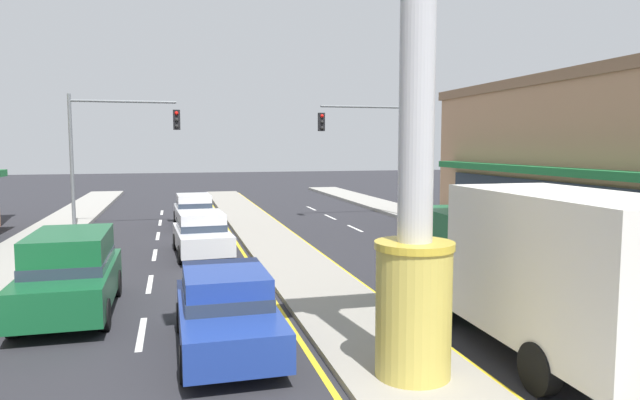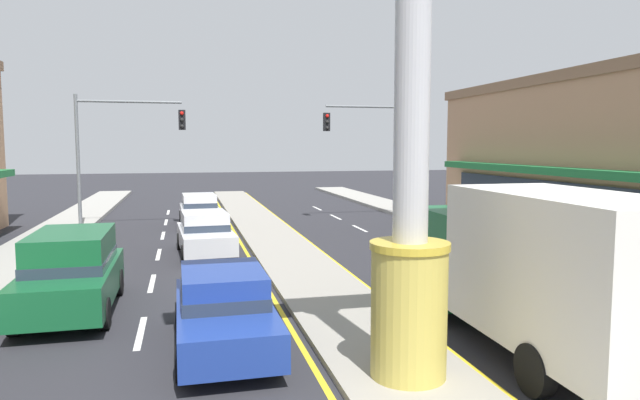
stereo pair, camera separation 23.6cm
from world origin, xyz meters
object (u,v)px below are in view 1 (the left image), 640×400
district_sign (416,130)px  sedan_near_right_lane (194,210)px  sedan_far_right_lane (226,309)px  suv_near_left_lane (70,272)px  box_truck_far_left_oncoming (538,265)px  sedan_mid_left_lane (202,233)px  traffic_light_right_side (374,139)px  traffic_light_left_side (112,138)px

district_sign → sedan_near_right_lane: district_sign is taller
district_sign → sedan_far_right_lane: district_sign is taller
suv_near_left_lane → box_truck_far_left_oncoming: box_truck_far_left_oncoming is taller
sedan_far_right_lane → sedan_mid_left_lane: (-0.00, 9.74, 0.00)m
traffic_light_right_side → box_truck_far_left_oncoming: (-3.62, -19.11, -2.55)m
district_sign → sedan_near_right_lane: bearing=98.2°
district_sign → sedan_far_right_lane: 5.00m
traffic_light_right_side → sedan_near_right_lane: (-9.26, -0.05, -3.46)m
district_sign → suv_near_left_lane: district_sign is taller
traffic_light_right_side → box_truck_far_left_oncoming: traffic_light_right_side is taller
traffic_light_left_side → sedan_far_right_lane: traffic_light_left_side is taller
district_sign → suv_near_left_lane: bearing=137.5°
sedan_near_right_lane → suv_near_left_lane: bearing=-103.1°
suv_near_left_lane → box_truck_far_left_oncoming: 10.23m
sedan_far_right_lane → box_truck_far_left_oncoming: 5.95m
district_sign → sedan_far_right_lane: (-2.83, 2.37, -3.37)m
suv_near_left_lane → box_truck_far_left_oncoming: size_ratio=0.66×
traffic_light_left_side → traffic_light_right_side: bearing=3.3°
district_sign → sedan_mid_left_lane: bearing=103.2°
traffic_light_right_side → suv_near_left_lane: size_ratio=1.34×
district_sign → traffic_light_right_side: bearing=72.0°
sedan_far_right_lane → box_truck_far_left_oncoming: box_truck_far_left_oncoming is taller
traffic_light_right_side → sedan_near_right_lane: traffic_light_right_side is taller
box_truck_far_left_oncoming → traffic_light_left_side: bearing=116.6°
traffic_light_left_side → box_truck_far_left_oncoming: traffic_light_left_side is taller
traffic_light_left_side → suv_near_left_lane: bearing=-88.8°
district_sign → traffic_light_right_side: district_sign is taller
district_sign → sedan_near_right_lane: 20.22m
traffic_light_right_side → sedan_far_right_lane: 20.03m
traffic_light_left_side → suv_near_left_lane: (0.28, -13.44, -3.26)m
district_sign → suv_near_left_lane: size_ratio=1.77×
district_sign → sedan_mid_left_lane: (-2.84, 12.11, -3.37)m
traffic_light_right_side → district_sign: bearing=-108.0°
traffic_light_left_side → box_truck_far_left_oncoming: (9.22, -18.38, -2.55)m
sedan_near_right_lane → district_sign: bearing=-81.8°
sedan_far_right_lane → sedan_mid_left_lane: size_ratio=0.98×
traffic_light_left_side → suv_near_left_lane: size_ratio=1.34×
traffic_light_right_side → sedan_far_right_lane: (-9.25, -17.42, -3.46)m
district_sign → sedan_mid_left_lane: size_ratio=1.86×
traffic_light_left_side → sedan_near_right_lane: traffic_light_left_side is taller
district_sign → traffic_light_left_side: district_sign is taller
sedan_near_right_lane → sedan_mid_left_lane: (-0.00, -7.63, 0.00)m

